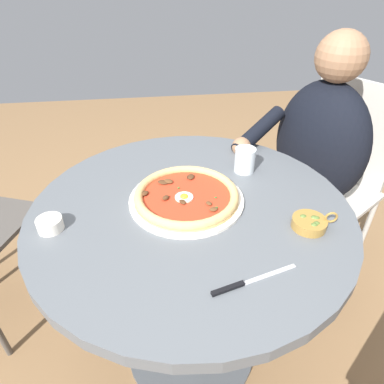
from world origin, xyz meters
name	(u,v)px	position (x,y,z in m)	size (l,w,h in m)	color
ground_plane	(191,347)	(0.00, 0.00, -0.01)	(6.00, 6.00, 0.02)	olive
dining_table	(191,248)	(0.00, 0.00, 0.56)	(0.92, 0.92, 0.72)	#565B60
pizza_on_plate	(186,196)	(0.01, -0.03, 0.74)	(0.33, 0.33, 0.03)	white
water_glass	(245,161)	(-0.20, -0.17, 0.76)	(0.07, 0.07, 0.08)	silver
steak_knife	(242,284)	(-0.08, 0.30, 0.73)	(0.21, 0.07, 0.01)	silver
ramekin_capers	(50,224)	(0.38, 0.05, 0.74)	(0.07, 0.07, 0.03)	white
olive_pan	(310,223)	(-0.30, 0.13, 0.74)	(0.12, 0.09, 0.05)	olive
diner_person	(309,187)	(-0.55, -0.35, 0.50)	(0.59, 0.44, 1.12)	#282833
cafe_chair_diner	(331,169)	(-0.68, -0.43, 0.53)	(0.59, 0.59, 0.90)	beige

